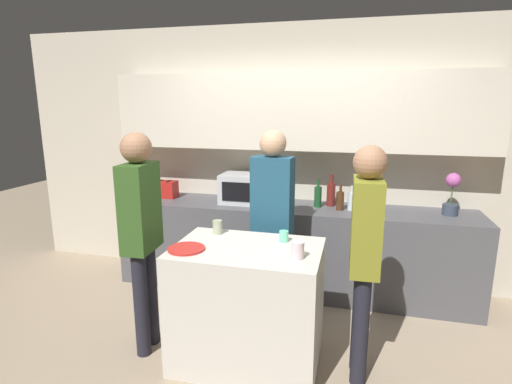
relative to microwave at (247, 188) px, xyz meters
name	(u,v)px	position (x,y,z in m)	size (l,w,h in m)	color
ground_plane	(258,371)	(0.48, -1.43, -1.04)	(14.00, 14.00, 0.00)	gray
back_wall	(297,140)	(0.48, 0.23, 0.50)	(6.40, 0.40, 2.70)	beige
back_counter	(291,248)	(0.48, -0.04, -0.60)	(3.60, 0.62, 0.89)	#4C4C51
kitchen_island	(248,305)	(0.37, -1.32, -0.59)	(1.05, 0.71, 0.90)	beige
microwave	(247,188)	(0.00, 0.00, 0.00)	(0.52, 0.39, 0.30)	#B7BABC
toaster	(165,189)	(-0.94, 0.00, -0.06)	(0.26, 0.16, 0.18)	#B21E19
potted_plant	(452,194)	(1.96, 0.00, 0.05)	(0.14, 0.14, 0.39)	#333D4C
bottle_0	(318,196)	(0.74, -0.01, -0.04)	(0.07, 0.07, 0.28)	#194723
bottle_1	(331,194)	(0.86, 0.07, -0.03)	(0.09, 0.09, 0.32)	maroon
bottle_2	(340,200)	(0.96, -0.07, -0.06)	(0.07, 0.07, 0.25)	#472814
bottle_3	(351,201)	(1.06, -0.05, -0.06)	(0.07, 0.07, 0.24)	silver
plate_on_island	(186,249)	(-0.03, -1.47, -0.13)	(0.26, 0.26, 0.01)	red
cup_0	(284,236)	(0.60, -1.14, -0.10)	(0.07, 0.07, 0.08)	#6CE2AC
cup_1	(297,250)	(0.75, -1.44, -0.08)	(0.09, 0.09, 0.11)	silver
cup_2	(218,227)	(0.06, -1.08, -0.08)	(0.08, 0.08, 0.11)	#A3AB8B
person_left	(141,225)	(-0.44, -1.37, -0.02)	(0.22, 0.35, 1.71)	black
person_center	(365,246)	(1.18, -1.29, -0.06)	(0.22, 0.35, 1.65)	black
person_right	(272,211)	(0.42, -0.70, -0.03)	(0.35, 0.22, 1.70)	black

